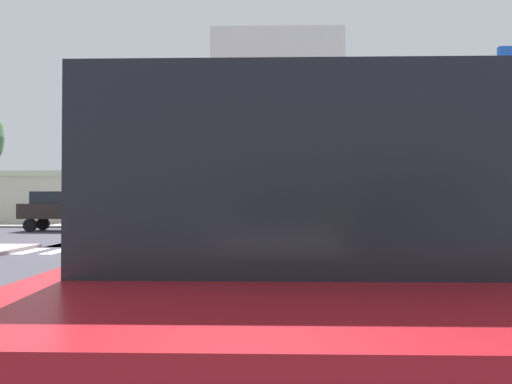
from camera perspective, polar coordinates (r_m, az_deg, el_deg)
The scene contains 12 objects.
ground at distance 24.08m, azimuth -2.98°, elevation -5.44°, with size 90.00×90.00×0.05m.
sidewalk_corner_ne at distance 37.68m, azimuth 18.67°, elevation -3.61°, with size 12.00×12.00×0.14m.
sidewalk_corner_nw at distance 38.91m, azimuth -21.06°, elevation -3.51°, with size 12.00×12.00×0.14m.
crosswalk_near at distance 16.87m, azimuth -5.74°, elevation -7.29°, with size 13.50×2.00×0.01m.
crosswalk_far at distance 31.36m, azimuth -2.42°, elevation -4.33°, with size 13.50×2.00×0.01m.
traffic_signal_mast at distance 31.11m, azimuth 7.82°, elevation 5.25°, with size 8.07×0.55×6.98m.
street_lamp at distance 44.32m, azimuth 9.54°, elevation 2.97°, with size 1.78×0.32×8.14m.
bank_building at distance 43.07m, azimuth -27.43°, elevation -0.61°, with size 13.17×7.61×4.02m.
box_truck_nearside_1 at distance 10.83m, azimuth 2.31°, elevation 2.71°, with size 2.40×7.20×4.85m.
suv_crossing_1 at distance 3.14m, azimuth 4.67°, elevation -9.86°, with size 1.96×4.60×2.34m.
suv_trailing_4 at distance 61.70m, azimuth -4.98°, elevation -1.35°, with size 1.96×4.60×2.34m.
suv_middle_5 at distance 30.04m, azimuth -22.67°, elevation -1.76°, with size 4.60×1.96×2.34m.
Camera 1 is at (1.82, -23.94, 1.88)m, focal length 32.53 mm.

